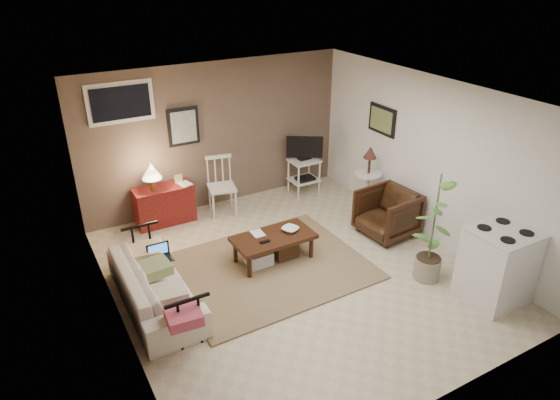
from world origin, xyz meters
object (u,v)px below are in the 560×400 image
sofa (154,279)px  side_table (369,172)px  coffee_table (273,246)px  tv_stand (304,164)px  red_console (163,202)px  armchair (387,211)px  stove (497,265)px  potted_plant (434,224)px  spindle_chair (222,187)px

sofa → side_table: bearing=-79.7°
coffee_table → tv_stand: 2.32m
red_console → tv_stand: 2.53m
tv_stand → side_table: bearing=-65.9°
coffee_table → armchair: 1.88m
tv_stand → stove: 3.77m
armchair → sofa: bearing=-95.4°
coffee_table → potted_plant: bearing=-40.8°
stove → armchair: bearing=93.7°
coffee_table → red_console: red_console is taller
spindle_chair → potted_plant: bearing=-62.8°
coffee_table → side_table: 2.19m
side_table → potted_plant: potted_plant is taller
coffee_table → potted_plant: 2.15m
red_console → stove: 4.89m
spindle_chair → side_table: (2.08, -1.17, 0.27)m
side_table → stove: 2.63m
stove → sofa: bearing=152.3°
sofa → tv_stand: size_ratio=1.77×
sofa → spindle_chair: 2.51m
side_table → armchair: 0.84m
armchair → potted_plant: (-0.29, -1.17, 0.42)m
stove → red_console: bearing=127.0°
potted_plant → spindle_chair: bearing=117.2°
side_table → stove: (-0.08, -2.62, -0.23)m
red_console → spindle_chair: bearing=-7.2°
red_console → armchair: 3.48m
spindle_chair → coffee_table: bearing=-89.6°
armchair → stove: size_ratio=0.81×
spindle_chair → potted_plant: potted_plant is taller
sofa → side_table: side_table is taller
sofa → potted_plant: potted_plant is taller
tv_stand → spindle_chair: bearing=178.8°
red_console → side_table: 3.31m
spindle_chair → tv_stand: size_ratio=0.89×
sofa → red_console: bearing=-20.6°
tv_stand → side_table: size_ratio=0.92×
coffee_table → tv_stand: (1.56, 1.69, 0.32)m
side_table → spindle_chair: bearing=150.6°
side_table → armchair: bearing=-105.4°
spindle_chair → tv_stand: bearing=-1.2°
sofa → side_table: 3.84m
potted_plant → stove: size_ratio=1.58×
spindle_chair → side_table: size_ratio=0.82×
coffee_table → side_table: (2.07, 0.56, 0.48)m
tv_stand → side_table: (0.51, -1.13, 0.15)m
tv_stand → potted_plant: bearing=-89.8°
potted_plant → stove: (0.41, -0.70, -0.33)m
coffee_table → stove: size_ratio=1.16×
sofa → stove: 4.16m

